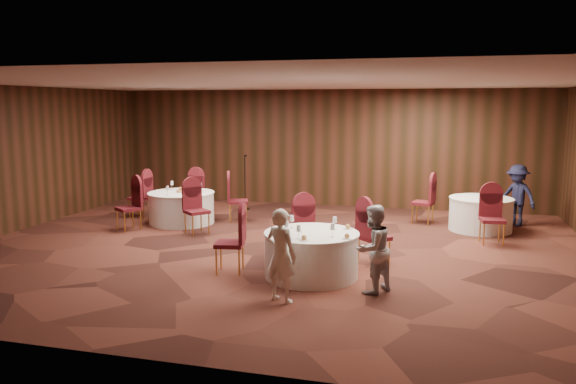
% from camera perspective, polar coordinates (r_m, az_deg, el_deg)
% --- Properties ---
extents(ground, '(12.00, 12.00, 0.00)m').
position_cam_1_polar(ground, '(11.02, -1.28, -5.77)').
color(ground, black).
rests_on(ground, ground).
extents(room_shell, '(12.00, 12.00, 12.00)m').
position_cam_1_polar(room_shell, '(10.69, -1.32, 4.46)').
color(room_shell, silver).
rests_on(room_shell, ground).
extents(table_main, '(1.55, 1.55, 0.74)m').
position_cam_1_polar(table_main, '(9.19, 2.39, -6.34)').
color(table_main, white).
rests_on(table_main, ground).
extents(table_left, '(1.56, 1.56, 0.74)m').
position_cam_1_polar(table_left, '(13.53, -10.76, -1.55)').
color(table_left, white).
rests_on(table_left, ground).
extents(table_right, '(1.38, 1.38, 0.74)m').
position_cam_1_polar(table_right, '(13.23, 18.97, -2.11)').
color(table_right, white).
rests_on(table_right, ground).
extents(chairs_main, '(2.95, 1.99, 1.00)m').
position_cam_1_polar(chairs_main, '(9.88, 1.40, -4.50)').
color(chairs_main, '#450E0D').
rests_on(chairs_main, ground).
extents(chairs_left, '(3.13, 2.92, 1.00)m').
position_cam_1_polar(chairs_left, '(13.56, -10.79, -0.99)').
color(chairs_left, '#450E0D').
rests_on(chairs_left, ground).
extents(chairs_right, '(2.02, 2.28, 1.00)m').
position_cam_1_polar(chairs_right, '(12.80, 16.59, -1.79)').
color(chairs_right, '#450E0D').
rests_on(chairs_right, ground).
extents(tabletop_main, '(1.13, 1.11, 0.22)m').
position_cam_1_polar(tabletop_main, '(8.95, 3.21, -3.68)').
color(tabletop_main, silver).
rests_on(tabletop_main, table_main).
extents(tabletop_left, '(0.89, 0.88, 0.22)m').
position_cam_1_polar(tabletop_left, '(13.46, -10.85, 0.32)').
color(tabletop_left, silver).
rests_on(tabletop_left, table_left).
extents(tabletop_right, '(0.08, 0.08, 0.22)m').
position_cam_1_polar(tabletop_right, '(12.96, 20.08, -0.05)').
color(tabletop_right, silver).
rests_on(tabletop_right, table_right).
extents(mic_stand, '(0.24, 0.24, 1.46)m').
position_cam_1_polar(mic_stand, '(15.10, -4.38, -0.19)').
color(mic_stand, black).
rests_on(mic_stand, ground).
extents(woman_a, '(0.58, 0.47, 1.35)m').
position_cam_1_polar(woman_a, '(7.97, -0.72, -6.46)').
color(woman_a, white).
rests_on(woman_a, ground).
extents(woman_b, '(0.78, 0.82, 1.33)m').
position_cam_1_polar(woman_b, '(8.46, 8.61, -5.75)').
color(woman_b, '#AFAFB4').
rests_on(woman_b, ground).
extents(man_c, '(1.05, 0.98, 1.42)m').
position_cam_1_polar(man_c, '(14.00, 22.25, -0.32)').
color(man_c, black).
rests_on(man_c, ground).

